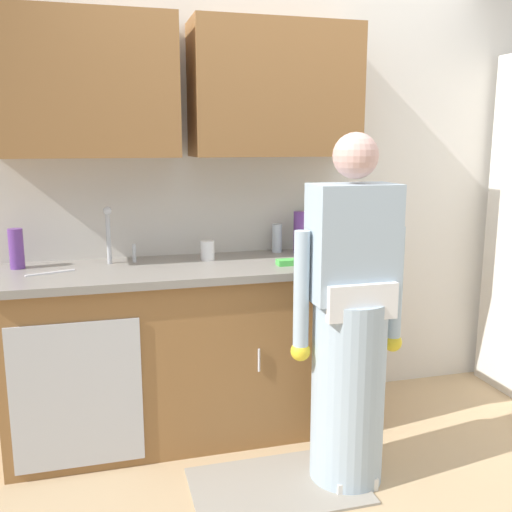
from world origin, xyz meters
The scene contains 14 objects.
ground_plane centered at (0.00, 0.00, 0.00)m, with size 9.00×9.00×0.00m, color tan.
kitchen_wall_with_uppers centered at (-0.14, 0.99, 1.48)m, with size 4.80×0.44×2.70m.
counter_cabinet centered at (-0.55, 0.70, 0.45)m, with size 1.90×0.62×0.90m.
countertop centered at (-0.55, 0.70, 0.92)m, with size 1.96×0.66×0.04m, color gray.
sink centered at (-0.93, 0.71, 0.93)m, with size 0.50×0.36×0.35m.
person_at_sink centered at (0.07, 0.05, 0.69)m, with size 0.55×0.34×1.62m.
floor_mat centered at (-0.27, 0.05, 0.01)m, with size 0.80×0.50×0.01m, color gray.
bottle_water_tall centered at (-1.42, 0.85, 1.04)m, with size 0.07×0.07×0.21m, color #66388C.
bottle_soap centered at (0.11, 0.86, 1.06)m, with size 0.07×0.07×0.24m, color #66388C.
bottle_cleaner_spray centered at (0.23, 0.92, 1.07)m, with size 0.07×0.07×0.27m, color #2D8C4C.
bottle_dish_liquid centered at (-0.01, 0.92, 1.02)m, with size 0.06×0.06×0.17m, color silver.
cup_by_sink centered at (-0.44, 0.80, 0.99)m, with size 0.08×0.08×0.11m, color white.
knife_on_counter centered at (-1.26, 0.68, 0.94)m, with size 0.24×0.02×0.01m, color silver.
sponge centered at (-0.06, 0.56, 0.96)m, with size 0.11×0.07×0.03m, color #4CBF4C.
Camera 1 is at (-1.00, -2.27, 1.58)m, focal length 40.53 mm.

